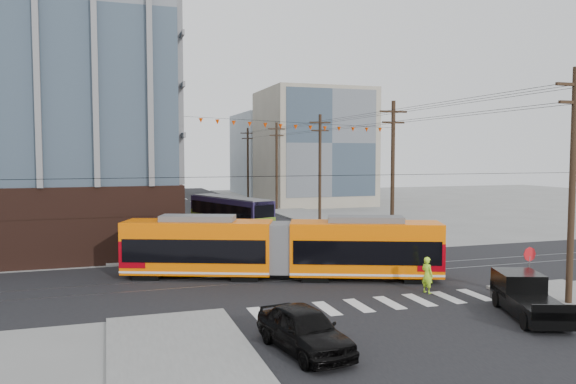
% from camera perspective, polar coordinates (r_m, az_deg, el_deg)
% --- Properties ---
extents(ground, '(160.00, 160.00, 0.00)m').
position_cam_1_polar(ground, '(29.80, 6.13, -9.84)').
color(ground, slate).
extents(bg_bldg_nw_near, '(18.00, 16.00, 18.00)m').
position_cam_1_polar(bg_bldg_nw_near, '(78.61, -21.80, 5.01)').
color(bg_bldg_nw_near, '#8C99A5').
rests_on(bg_bldg_nw_near, ground).
extents(bg_bldg_ne_near, '(14.00, 14.00, 16.00)m').
position_cam_1_polar(bg_bldg_ne_near, '(79.47, 2.56, 4.55)').
color(bg_bldg_ne_near, gray).
rests_on(bg_bldg_ne_near, ground).
extents(bg_bldg_nw_far, '(16.00, 18.00, 20.00)m').
position_cam_1_polar(bg_bldg_nw_far, '(98.48, -19.29, 5.37)').
color(bg_bldg_nw_far, gray).
rests_on(bg_bldg_nw_far, ground).
extents(bg_bldg_ne_far, '(16.00, 16.00, 14.00)m').
position_cam_1_polar(bg_bldg_ne_far, '(99.02, -0.42, 3.84)').
color(bg_bldg_ne_far, '#8C99A5').
rests_on(bg_bldg_ne_far, ground).
extents(utility_pole_near, '(0.30, 0.30, 11.00)m').
position_cam_1_polar(utility_pole_near, '(28.88, 26.92, 0.37)').
color(utility_pole_near, black).
rests_on(utility_pole_near, ground).
extents(utility_pole_far, '(0.30, 0.30, 11.00)m').
position_cam_1_polar(utility_pole_far, '(84.91, -4.10, 2.81)').
color(utility_pole_far, black).
rests_on(utility_pole_far, ground).
extents(streetcar, '(17.55, 8.81, 3.44)m').
position_cam_1_polar(streetcar, '(31.87, -0.72, -5.76)').
color(streetcar, '#F76400').
rests_on(streetcar, ground).
extents(city_bus, '(6.01, 11.24, 3.14)m').
position_cam_1_polar(city_bus, '(52.97, -5.89, -2.09)').
color(city_bus, '#251D43').
rests_on(city_bus, ground).
extents(pickup_truck, '(3.45, 5.37, 1.72)m').
position_cam_1_polar(pickup_truck, '(26.64, 23.38, -9.90)').
color(pickup_truck, black).
rests_on(pickup_truck, ground).
extents(black_sedan, '(2.70, 5.06, 1.64)m').
position_cam_1_polar(black_sedan, '(20.58, 1.67, -13.76)').
color(black_sedan, black).
rests_on(black_sedan, ground).
extents(parked_car_silver, '(2.29, 4.61, 1.45)m').
position_cam_1_polar(parked_car_silver, '(41.56, -9.07, -4.93)').
color(parked_car_silver, '#969696').
rests_on(parked_car_silver, ground).
extents(parked_car_white, '(2.05, 4.32, 1.22)m').
position_cam_1_polar(parked_car_white, '(47.37, -9.42, -4.00)').
color(parked_car_white, '#B8B8B8').
rests_on(parked_car_white, ground).
extents(parked_car_grey, '(3.80, 5.03, 1.27)m').
position_cam_1_polar(parked_car_grey, '(52.30, -10.87, -3.25)').
color(parked_car_grey, slate).
rests_on(parked_car_grey, ground).
extents(pedestrian, '(0.63, 0.78, 1.86)m').
position_cam_1_polar(pedestrian, '(29.57, 13.96, -8.19)').
color(pedestrian, '#BCFF2A').
rests_on(pedestrian, ground).
extents(stop_sign, '(0.73, 0.73, 2.37)m').
position_cam_1_polar(stop_sign, '(30.09, 23.29, -7.69)').
color(stop_sign, red).
rests_on(stop_sign, ground).
extents(jersey_barrier, '(1.77, 4.05, 0.79)m').
position_cam_1_polar(jersey_barrier, '(45.57, 8.53, -4.57)').
color(jersey_barrier, slate).
rests_on(jersey_barrier, ground).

